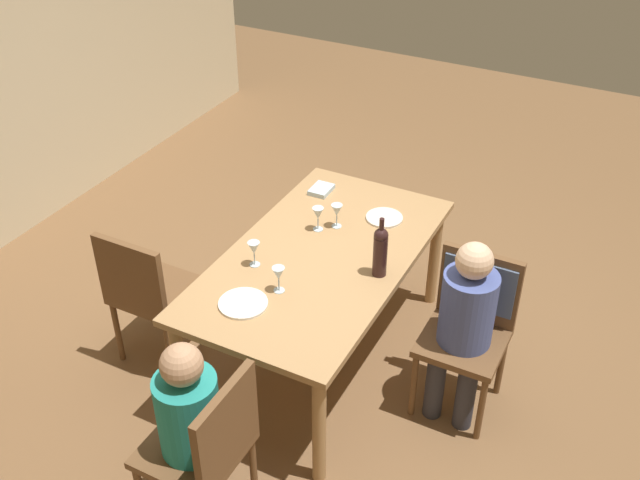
% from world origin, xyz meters
% --- Properties ---
extents(ground_plane, '(10.00, 10.00, 0.00)m').
position_xyz_m(ground_plane, '(0.00, 0.00, 0.00)').
color(ground_plane, brown).
extents(dining_table, '(1.76, 0.97, 0.75)m').
position_xyz_m(dining_table, '(0.00, 0.00, 0.67)').
color(dining_table, '#A87F51').
rests_on(dining_table, ground_plane).
extents(chair_near, '(0.46, 0.44, 0.92)m').
position_xyz_m(chair_near, '(0.12, -0.87, 0.59)').
color(chair_near, brown).
rests_on(chair_near, ground_plane).
extents(chair_left_end, '(0.44, 0.44, 0.92)m').
position_xyz_m(chair_left_end, '(-1.26, -0.09, 0.53)').
color(chair_left_end, brown).
rests_on(chair_left_end, ground_plane).
extents(chair_far_left, '(0.44, 0.44, 0.92)m').
position_xyz_m(chair_far_left, '(-0.48, 0.87, 0.53)').
color(chair_far_left, brown).
rests_on(chair_far_left, ground_plane).
extents(person_woman_host, '(0.33, 0.29, 1.10)m').
position_xyz_m(person_woman_host, '(-0.03, -0.87, 0.64)').
color(person_woman_host, '#33333D').
rests_on(person_woman_host, ground_plane).
extents(person_man_bearded, '(0.28, 0.33, 1.08)m').
position_xyz_m(person_man_bearded, '(-1.26, 0.03, 0.63)').
color(person_man_bearded, '#33333D').
rests_on(person_man_bearded, ground_plane).
extents(wine_bottle_tall_green, '(0.08, 0.08, 0.35)m').
position_xyz_m(wine_bottle_tall_green, '(-0.01, -0.36, 0.91)').
color(wine_bottle_tall_green, black).
rests_on(wine_bottle_tall_green, dining_table).
extents(wine_glass_near_left, '(0.07, 0.07, 0.15)m').
position_xyz_m(wine_glass_near_left, '(0.22, 0.13, 0.86)').
color(wine_glass_near_left, silver).
rests_on(wine_glass_near_left, dining_table).
extents(wine_glass_centre, '(0.07, 0.07, 0.15)m').
position_xyz_m(wine_glass_centre, '(-0.39, 0.04, 0.86)').
color(wine_glass_centre, silver).
rests_on(wine_glass_centre, dining_table).
extents(wine_glass_near_right, '(0.07, 0.07, 0.15)m').
position_xyz_m(wine_glass_near_right, '(0.30, 0.05, 0.86)').
color(wine_glass_near_right, silver).
rests_on(wine_glass_near_right, dining_table).
extents(wine_glass_far, '(0.07, 0.07, 0.15)m').
position_xyz_m(wine_glass_far, '(-0.25, 0.27, 0.86)').
color(wine_glass_far, silver).
rests_on(wine_glass_far, dining_table).
extents(dinner_plate_host, '(0.26, 0.26, 0.01)m').
position_xyz_m(dinner_plate_host, '(-0.57, 0.15, 0.76)').
color(dinner_plate_host, white).
rests_on(dinner_plate_host, dining_table).
extents(dinner_plate_guest_left, '(0.22, 0.22, 0.01)m').
position_xyz_m(dinner_plate_guest_left, '(0.51, -0.17, 0.76)').
color(dinner_plate_guest_left, silver).
rests_on(dinner_plate_guest_left, dining_table).
extents(folded_napkin, '(0.16, 0.12, 0.03)m').
position_xyz_m(folded_napkin, '(0.62, 0.31, 0.77)').
color(folded_napkin, '#ADC6D6').
rests_on(folded_napkin, dining_table).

